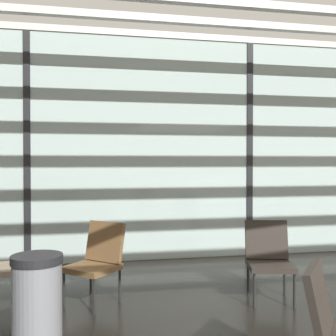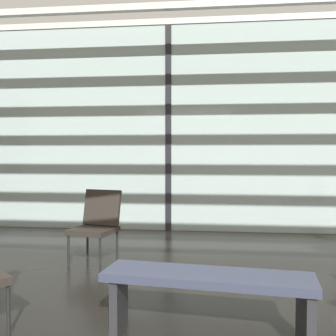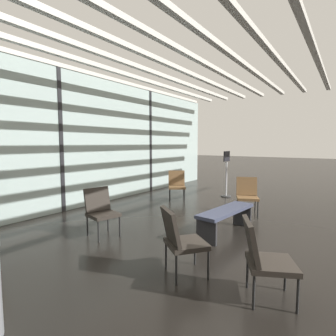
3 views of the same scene
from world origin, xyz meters
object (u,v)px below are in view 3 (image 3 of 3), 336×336
lounge_chair_0 (177,184)px  waiting_bench (226,215)px  lounge_chair_5 (101,209)px  lounge_chair_4 (263,255)px  lounge_chair_3 (180,237)px  lounge_chair_7 (247,193)px  info_sign (226,175)px

lounge_chair_0 → waiting_bench: bearing=-75.7°
lounge_chair_0 → lounge_chair_5: size_ratio=1.00×
lounge_chair_0 → lounge_chair_4: 5.07m
lounge_chair_0 → lounge_chair_3: same height
lounge_chair_0 → waiting_bench: 3.06m
lounge_chair_7 → lounge_chair_5: bearing=-144.2°
lounge_chair_0 → waiting_bench: size_ratio=0.57×
lounge_chair_3 → lounge_chair_7: (3.42, 0.24, 0.00)m
info_sign → lounge_chair_4: bearing=-154.0°
lounge_chair_0 → lounge_chair_4: (-3.71, -3.46, 0.00)m
lounge_chair_0 → lounge_chair_3: 4.49m
lounge_chair_5 → info_sign: bearing=6.7°
lounge_chair_4 → waiting_bench: (1.75, 1.12, -0.13)m
lounge_chair_4 → lounge_chair_7: (3.36, 1.25, 0.00)m
lounge_chair_5 → lounge_chair_7: 3.45m
lounge_chair_5 → lounge_chair_3: bearing=-89.1°
lounge_chair_0 → lounge_chair_5: same height
lounge_chair_0 → lounge_chair_7: bearing=-44.8°
lounge_chair_4 → lounge_chair_7: size_ratio=1.00×
lounge_chair_3 → lounge_chair_7: bearing=-47.8°
lounge_chair_0 → lounge_chair_7: 2.24m
lounge_chair_0 → info_sign: (1.31, -1.02, 0.18)m
waiting_bench → info_sign: size_ratio=1.07×
lounge_chair_3 → waiting_bench: (1.80, 0.11, -0.13)m
info_sign → lounge_chair_5: bearing=173.4°
lounge_chair_7 → waiting_bench: bearing=-109.3°
lounge_chair_5 → waiting_bench: (1.37, -1.87, -0.13)m
lounge_chair_3 → lounge_chair_5: (0.43, 1.97, 0.00)m
lounge_chair_4 → info_sign: (5.02, 2.45, 0.18)m
waiting_bench → lounge_chair_7: bearing=11.3°
lounge_chair_4 → lounge_chair_5: size_ratio=1.00×
lounge_chair_7 → waiting_bench: lounge_chair_7 is taller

